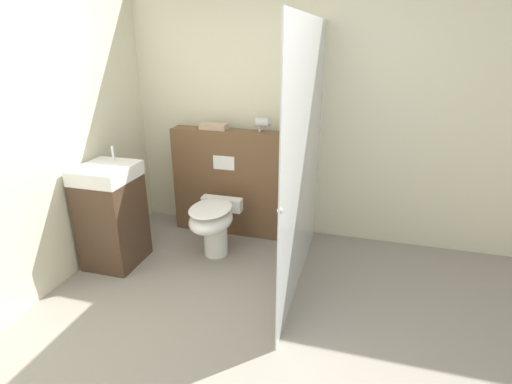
% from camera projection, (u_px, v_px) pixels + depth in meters
% --- Properties ---
extents(ground_plane, '(12.00, 12.00, 0.00)m').
position_uv_depth(ground_plane, '(207.00, 356.00, 2.62)').
color(ground_plane, gray).
extents(wall_back, '(8.00, 0.06, 2.50)m').
position_uv_depth(wall_back, '(278.00, 113.00, 3.96)').
color(wall_back, beige).
rests_on(wall_back, ground_plane).
extents(partition_panel, '(1.14, 0.22, 1.10)m').
position_uv_depth(partition_panel, '(228.00, 182.00, 4.13)').
color(partition_panel, brown).
rests_on(partition_panel, ground_plane).
extents(shower_glass, '(0.04, 1.80, 2.10)m').
position_uv_depth(shower_glass, '(305.00, 162.00, 3.09)').
color(shower_glass, silver).
rests_on(shower_glass, ground_plane).
extents(toilet, '(0.40, 0.60, 0.53)m').
position_uv_depth(toilet, '(213.00, 222.00, 3.69)').
color(toilet, white).
rests_on(toilet, ground_plane).
extents(sink_vanity, '(0.45, 0.50, 1.07)m').
position_uv_depth(sink_vanity, '(112.00, 215.00, 3.56)').
color(sink_vanity, '#473323').
rests_on(sink_vanity, ground_plane).
extents(hair_drier, '(0.16, 0.09, 0.14)m').
position_uv_depth(hair_drier, '(263.00, 123.00, 3.82)').
color(hair_drier, '#B7B7BC').
rests_on(hair_drier, partition_panel).
extents(folded_towel, '(0.27, 0.12, 0.06)m').
position_uv_depth(folded_towel, '(214.00, 126.00, 3.95)').
color(folded_towel, tan).
rests_on(folded_towel, partition_panel).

